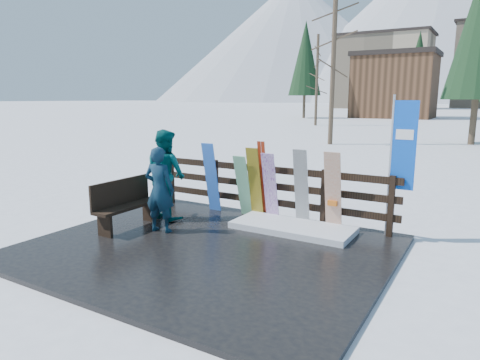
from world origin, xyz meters
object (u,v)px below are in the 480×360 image
Objects in this scene: snowboard_3 at (270,187)px; rental_flag at (401,151)px; snowboard_5 at (333,192)px; person_front at (160,190)px; snowboard_2 at (255,183)px; snowboard_4 at (301,188)px; person_back at (166,174)px; snowboard_0 at (211,177)px; bench at (125,203)px; snowboard_1 at (243,186)px.

snowboard_3 is 2.64m from rental_flag.
snowboard_5 is 0.96× the size of person_front.
snowboard_4 is at bearing 0.00° from snowboard_2.
snowboard_4 is at bearing -147.08° from person_back.
snowboard_0 is 1.48m from snowboard_3.
snowboard_5 is 3.31m from person_front.
snowboard_3 is at bearing -0.00° from snowboard_2.
bench is at bearing -139.46° from snowboard_3.
rental_flag reaches higher than snowboard_4.
person_back is (-0.53, -0.92, 0.17)m from snowboard_0.
rental_flag is at bearing 5.44° from snowboard_2.
snowboard_4 is (2.17, 0.00, -0.00)m from snowboard_0.
snowboard_3 is 0.69m from snowboard_4.
snowboard_4 is 0.65m from snowboard_5.
snowboard_0 is at bearing 180.00° from snowboard_3.
snowboard_2 is 1.90m from person_back.
snowboard_0 is at bearing -100.83° from person_front.
rental_flag reaches higher than snowboard_2.
snowboard_2 is 0.99× the size of snowboard_5.
bench is 2.68m from snowboard_2.
snowboard_0 is (0.75, 1.91, 0.27)m from bench.
bench is 0.95× the size of snowboard_4.
snowboard_0 is 1.73m from person_front.
snowboard_3 is 0.93× the size of snowboard_5.
snowboard_1 reaches higher than bench.
rental_flag is 1.58× the size of person_front.
bench is at bearing -134.37° from snowboard_2.
rental_flag reaches higher than snowboard_1.
snowboard_3 is 2.28m from person_front.
person_front is 0.97m from person_back.
person_front is at bearing -123.06° from snowboard_2.
snowboard_4 is at bearing 180.00° from snowboard_5.
person_back is (-0.52, 0.81, 0.13)m from person_front.
snowboard_0 is at bearing 180.00° from snowboard_1.
person_back is at bearing -155.43° from snowboard_3.
snowboard_2 is 0.60× the size of rental_flag.
snowboard_4 is (1.05, 0.00, 0.01)m from snowboard_2.
snowboard_3 is at bearing -180.00° from snowboard_5.
snowboard_1 is at bearing 50.34° from bench.
rental_flag reaches higher than person_back.
person_back reaches higher than snowboard_4.
rental_flag is (1.78, 0.27, 0.82)m from snowboard_4.
snowboard_5 reaches higher than snowboard_1.
snowboard_0 is at bearing -176.09° from rental_flag.
snowboard_0 is 1.12m from snowboard_2.
person_back is (-2.70, -0.92, 0.17)m from snowboard_4.
snowboard_2 is 1.70m from snowboard_5.
snowboard_2 is at bearing 0.00° from snowboard_1.
rental_flag is (3.12, 0.27, 0.93)m from snowboard_1.
person_front is (-1.12, -1.72, 0.06)m from snowboard_2.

